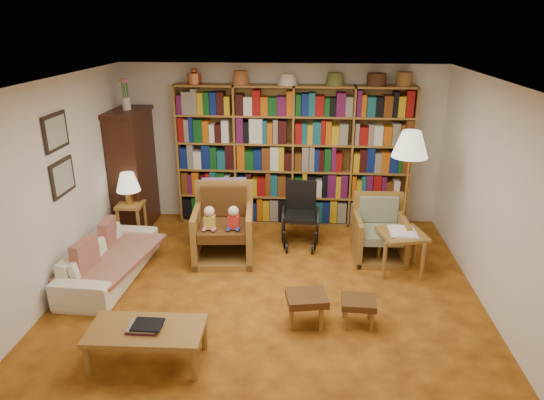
# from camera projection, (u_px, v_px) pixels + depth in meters

# --- Properties ---
(floor) EXTENTS (5.00, 5.00, 0.00)m
(floor) POSITION_uv_depth(u_px,v_px,m) (268.00, 297.00, 5.78)
(floor) COLOR #B96D1C
(floor) RESTS_ON ground
(ceiling) EXTENTS (5.00, 5.00, 0.00)m
(ceiling) POSITION_uv_depth(u_px,v_px,m) (268.00, 84.00, 4.90)
(ceiling) COLOR white
(ceiling) RESTS_ON wall_back
(wall_back) EXTENTS (5.00, 0.00, 5.00)m
(wall_back) POSITION_uv_depth(u_px,v_px,m) (281.00, 145.00, 7.68)
(wall_back) COLOR silver
(wall_back) RESTS_ON floor
(wall_front) EXTENTS (5.00, 0.00, 5.00)m
(wall_front) POSITION_uv_depth(u_px,v_px,m) (235.00, 339.00, 3.01)
(wall_front) COLOR silver
(wall_front) RESTS_ON floor
(wall_left) EXTENTS (0.00, 5.00, 5.00)m
(wall_left) POSITION_uv_depth(u_px,v_px,m) (50.00, 194.00, 5.51)
(wall_left) COLOR silver
(wall_left) RESTS_ON floor
(wall_right) EXTENTS (0.00, 5.00, 5.00)m
(wall_right) POSITION_uv_depth(u_px,v_px,m) (501.00, 205.00, 5.17)
(wall_right) COLOR silver
(wall_right) RESTS_ON floor
(bookshelf) EXTENTS (3.60, 0.30, 2.42)m
(bookshelf) POSITION_uv_depth(u_px,v_px,m) (293.00, 152.00, 7.53)
(bookshelf) COLOR olive
(bookshelf) RESTS_ON floor
(curio_cabinet) EXTENTS (0.50, 0.95, 2.40)m
(curio_cabinet) POSITION_uv_depth(u_px,v_px,m) (133.00, 168.00, 7.47)
(curio_cabinet) COLOR #3C1B10
(curio_cabinet) RESTS_ON floor
(framed_pictures) EXTENTS (0.03, 0.52, 0.97)m
(framed_pictures) POSITION_uv_depth(u_px,v_px,m) (59.00, 155.00, 5.66)
(framed_pictures) COLOR black
(framed_pictures) RESTS_ON wall_left
(sofa) EXTENTS (1.77, 0.75, 0.51)m
(sofa) POSITION_uv_depth(u_px,v_px,m) (109.00, 260.00, 6.14)
(sofa) COLOR #F3E8CE
(sofa) RESTS_ON floor
(sofa_throw) EXTENTS (1.01, 1.59, 0.04)m
(sofa_throw) POSITION_uv_depth(u_px,v_px,m) (113.00, 257.00, 6.12)
(sofa_throw) COLOR #C2B18E
(sofa_throw) RESTS_ON sofa
(cushion_left) EXTENTS (0.13, 0.37, 0.37)m
(cushion_left) POSITION_uv_depth(u_px,v_px,m) (108.00, 234.00, 6.41)
(cushion_left) COLOR maroon
(cushion_left) RESTS_ON sofa
(cushion_right) EXTENTS (0.20, 0.41, 0.40)m
(cushion_right) POSITION_uv_depth(u_px,v_px,m) (85.00, 258.00, 5.75)
(cushion_right) COLOR maroon
(cushion_right) RESTS_ON sofa
(side_table_lamp) EXTENTS (0.38, 0.38, 0.58)m
(side_table_lamp) POSITION_uv_depth(u_px,v_px,m) (131.00, 214.00, 7.15)
(side_table_lamp) COLOR olive
(side_table_lamp) RESTS_ON floor
(table_lamp) EXTENTS (0.35, 0.35, 0.47)m
(table_lamp) POSITION_uv_depth(u_px,v_px,m) (128.00, 183.00, 6.98)
(table_lamp) COLOR #B5853A
(table_lamp) RESTS_ON side_table_lamp
(armchair_leather) EXTENTS (0.89, 0.93, 1.03)m
(armchair_leather) POSITION_uv_depth(u_px,v_px,m) (225.00, 227.00, 6.71)
(armchair_leather) COLOR olive
(armchair_leather) RESTS_ON floor
(armchair_sage) EXTENTS (0.71, 0.74, 0.86)m
(armchair_sage) POSITION_uv_depth(u_px,v_px,m) (379.00, 234.00, 6.71)
(armchair_sage) COLOR olive
(armchair_sage) RESTS_ON floor
(wheelchair) EXTENTS (0.53, 0.74, 0.92)m
(wheelchair) POSITION_uv_depth(u_px,v_px,m) (301.00, 216.00, 7.08)
(wheelchair) COLOR black
(wheelchair) RESTS_ON floor
(floor_lamp) EXTENTS (0.47, 0.47, 1.78)m
(floor_lamp) POSITION_uv_depth(u_px,v_px,m) (410.00, 149.00, 6.26)
(floor_lamp) COLOR #B5853A
(floor_lamp) RESTS_ON floor
(side_table_papers) EXTENTS (0.66, 0.66, 0.58)m
(side_table_papers) POSITION_uv_depth(u_px,v_px,m) (402.00, 238.00, 6.24)
(side_table_papers) COLOR olive
(side_table_papers) RESTS_ON floor
(footstool_a) EXTENTS (0.48, 0.43, 0.36)m
(footstool_a) POSITION_uv_depth(u_px,v_px,m) (307.00, 300.00, 5.18)
(footstool_a) COLOR #523215
(footstool_a) RESTS_ON floor
(footstool_b) EXTENTS (0.38, 0.33, 0.31)m
(footstool_b) POSITION_uv_depth(u_px,v_px,m) (359.00, 304.00, 5.18)
(footstool_b) COLOR #523215
(footstool_b) RESTS_ON floor
(coffee_table) EXTENTS (1.11, 0.58, 0.43)m
(coffee_table) POSITION_uv_depth(u_px,v_px,m) (146.00, 332.00, 4.59)
(coffee_table) COLOR olive
(coffee_table) RESTS_ON floor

